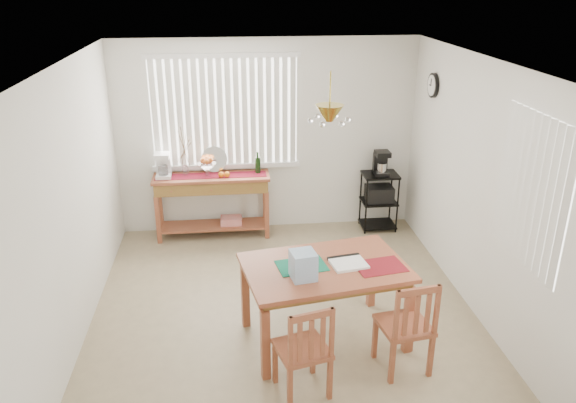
{
  "coord_description": "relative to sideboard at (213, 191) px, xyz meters",
  "views": [
    {
      "loc": [
        -0.5,
        -5.03,
        3.33
      ],
      "look_at": [
        0.1,
        0.55,
        1.05
      ],
      "focal_mm": 35.0,
      "sensor_mm": 36.0,
      "label": 1
    }
  ],
  "objects": [
    {
      "name": "ground",
      "position": [
        0.75,
        -2.01,
        -0.65
      ],
      "size": [
        4.0,
        4.5,
        0.01
      ],
      "primitive_type": "cube",
      "color": "tan"
    },
    {
      "name": "room_shell",
      "position": [
        0.76,
        -2.0,
        1.05
      ],
      "size": [
        4.2,
        4.7,
        2.7
      ],
      "color": "white",
      "rests_on": "ground"
    },
    {
      "name": "sideboard",
      "position": [
        0.0,
        0.0,
        0.0
      ],
      "size": [
        1.53,
        0.43,
        0.86
      ],
      "color": "#9C5235",
      "rests_on": "ground"
    },
    {
      "name": "sideboard_items",
      "position": [
        -0.27,
        0.02,
        0.35
      ],
      "size": [
        1.45,
        0.36,
        0.66
      ],
      "color": "maroon",
      "rests_on": "sideboard"
    },
    {
      "name": "wire_cart",
      "position": [
        2.28,
        -0.01,
        -0.16
      ],
      "size": [
        0.47,
        0.38,
        0.81
      ],
      "color": "black",
      "rests_on": "ground"
    },
    {
      "name": "cart_items",
      "position": [
        2.28,
        -0.01,
        0.31
      ],
      "size": [
        0.19,
        0.23,
        0.33
      ],
      "color": "black",
      "rests_on": "wire_cart"
    },
    {
      "name": "dining_table",
      "position": [
        1.09,
        -2.48,
        0.07
      ],
      "size": [
        1.64,
        1.21,
        0.8
      ],
      "color": "#9C5235",
      "rests_on": "ground"
    },
    {
      "name": "table_items",
      "position": [
        0.97,
        -2.63,
        0.25
      ],
      "size": [
        1.22,
        0.54,
        0.26
      ],
      "color": "#147353",
      "rests_on": "dining_table"
    },
    {
      "name": "chair_left",
      "position": [
        0.79,
        -3.25,
        -0.2
      ],
      "size": [
        0.51,
        0.51,
        0.9
      ],
      "color": "#9C5235",
      "rests_on": "ground"
    },
    {
      "name": "chair_right",
      "position": [
        1.73,
        -3.03,
        -0.19
      ],
      "size": [
        0.49,
        0.49,
        0.94
      ],
      "color": "#9C5235",
      "rests_on": "ground"
    }
  ]
}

